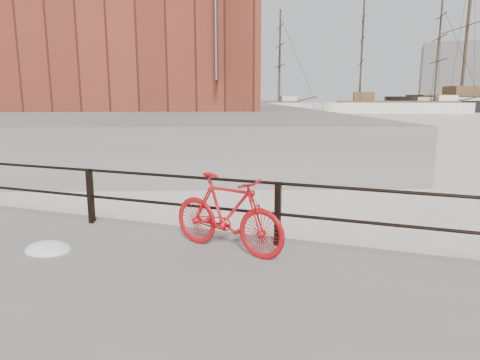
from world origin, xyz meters
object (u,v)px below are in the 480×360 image
Objects in this scene: schooner_left at (249,111)px; schooner_mid at (395,113)px; workboat_near at (145,124)px; bicycle at (227,213)px; workboat_far at (206,116)px.

schooner_mid is at bearing -26.76° from schooner_left.
schooner_left is 42.52m from workboat_near.
bicycle is at bearing -71.29° from workboat_near.
workboat_far is at bearing 129.02° from bicycle.
bicycle is at bearing -95.65° from schooner_left.
schooner_left is 2.39× the size of workboat_near.
schooner_left is at bearing 79.25° from workboat_near.
schooner_left reaches higher than workboat_near.
schooner_left reaches higher than workboat_far.
schooner_mid is at bearing 30.77° from workboat_far.
bicycle is 77.74m from schooner_left.
workboat_near reaches higher than bicycle.
schooner_mid reaches higher than bicycle.
bicycle is 0.07× the size of schooner_left.
workboat_near is (-23.17, -41.24, 0.00)m from schooner_mid.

